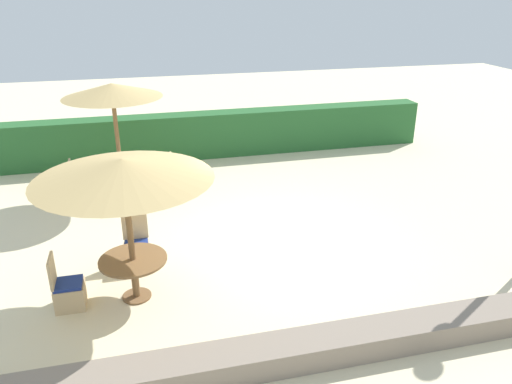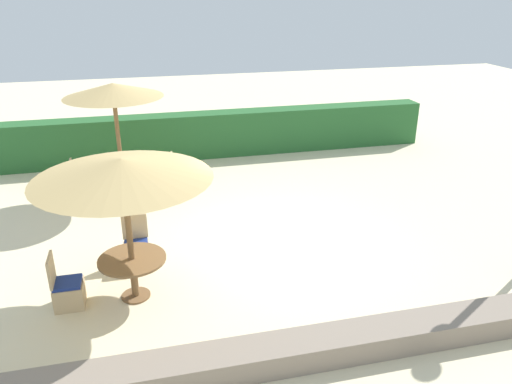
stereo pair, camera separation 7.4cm
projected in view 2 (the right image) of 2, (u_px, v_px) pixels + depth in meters
ground_plane at (263, 245)px, 9.99m from camera, size 40.00×40.00×0.00m
hedge_row at (216, 134)px, 14.92m from camera, size 13.00×0.70×1.31m
stone_border at (322, 347)px, 6.92m from camera, size 10.00×0.56×0.37m
parasol_front_left at (122, 169)px, 7.47m from camera, size 2.74×2.74×2.44m
round_table_front_left at (133, 266)px, 8.13m from camera, size 1.10×1.10×0.73m
patio_chair_front_left_west at (68, 292)px, 8.02m from camera, size 0.46×0.46×0.93m
patio_chair_front_left_north at (137, 252)px, 9.20m from camera, size 0.46×0.46×0.93m
parasol_back_left at (113, 91)px, 11.48m from camera, size 2.30×2.30×2.72m
round_table_back_left at (122, 170)px, 12.24m from camera, size 1.08×1.08×0.75m
patio_chair_back_left_west at (82, 186)px, 12.17m from camera, size 0.46×0.46×0.93m
patio_chair_back_left_east at (166, 180)px, 12.55m from camera, size 0.46×0.46×0.93m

